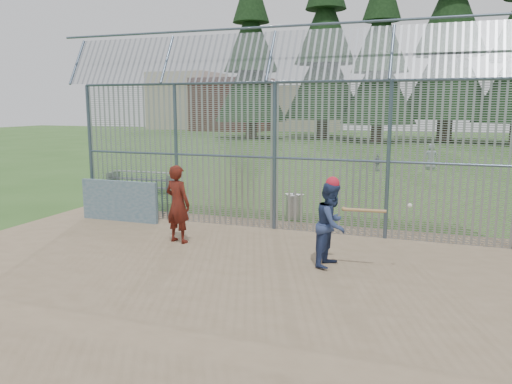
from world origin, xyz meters
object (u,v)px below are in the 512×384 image
at_px(batter, 332,224).
at_px(onlooker, 178,204).
at_px(dugout_wall, 119,201).
at_px(trash_can, 294,206).
at_px(bleacher, 143,180).

relative_size(batter, onlooker, 0.92).
xyz_separation_m(dugout_wall, batter, (6.71, -2.06, 0.30)).
bearing_deg(dugout_wall, trash_can, 23.72).
bearing_deg(bleacher, trash_can, -21.89).
relative_size(dugout_wall, onlooker, 1.29).
relative_size(batter, bleacher, 0.60).
height_order(onlooker, bleacher, onlooker).
xyz_separation_m(batter, onlooker, (-3.95, 0.56, 0.07)).
xyz_separation_m(dugout_wall, trash_can, (4.78, 2.10, -0.24)).
xyz_separation_m(batter, trash_can, (-1.93, 4.16, -0.54)).
relative_size(dugout_wall, batter, 1.39).
distance_m(onlooker, bleacher, 8.25).
distance_m(onlooker, trash_can, 4.18).
distance_m(dugout_wall, bleacher, 5.48).
distance_m(trash_can, bleacher, 7.67).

